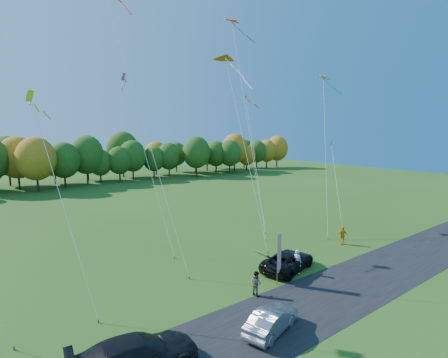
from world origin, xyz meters
TOP-DOWN VIEW (x-y plane):
  - ground at (0.00, 0.00)m, footprint 160.00×160.00m
  - asphalt_strip at (0.00, -4.00)m, footprint 90.00×6.00m
  - tree_line at (0.00, 55.00)m, footprint 116.00×12.00m
  - black_suv at (2.44, 0.72)m, footprint 5.89×3.77m
  - silver_sedan at (-4.80, -4.68)m, footprint 4.29×2.51m
  - dark_truck_a at (-12.17, -3.26)m, footprint 6.24×3.24m
  - person_tailgate_a at (2.50, -0.17)m, footprint 0.63×0.80m
  - person_tailgate_b at (-2.55, -0.94)m, footprint 0.67×0.85m
  - person_east at (11.39, 1.80)m, footprint 1.10×0.93m
  - feather_flag at (-0.06, -0.64)m, footprint 0.50×0.18m
  - kite_delta_blue at (-6.18, 8.86)m, footprint 4.29×10.70m
  - kite_parafoil_orange at (8.56, 12.93)m, footprint 6.77×12.39m
  - kite_delta_red at (4.89, 9.13)m, footprint 3.51×10.26m
  - kite_parafoil_rainbow at (14.68, 6.59)m, footprint 7.75×6.59m
  - kite_diamond_yellow at (-13.13, 4.98)m, footprint 2.42×6.41m
  - kite_diamond_white at (9.21, 12.22)m, footprint 3.45×7.41m
  - kite_diamond_pink at (-4.04, 12.45)m, footprint 1.45×8.68m
  - kite_diamond_blue_low at (14.55, 4.79)m, footprint 4.15×5.15m

SIDE VIEW (x-z plane):
  - ground at x=0.00m, z-range 0.00..0.00m
  - tree_line at x=0.00m, z-range -5.00..5.00m
  - asphalt_strip at x=0.00m, z-range 0.00..0.01m
  - silver_sedan at x=-4.80m, z-range 0.00..1.34m
  - black_suv at x=2.44m, z-range 0.00..1.51m
  - person_tailgate_b at x=-2.55m, z-range 0.00..1.69m
  - dark_truck_a at x=-12.17m, z-range 0.00..1.73m
  - person_east at x=11.39m, z-range 0.00..1.76m
  - person_tailgate_a at x=2.50m, z-range 0.00..1.92m
  - feather_flag at x=-0.06m, z-range 0.42..4.29m
  - kite_diamond_blue_low at x=14.55m, z-range -0.22..10.03m
  - kite_diamond_yellow at x=-13.13m, z-range -0.21..13.81m
  - kite_diamond_white at x=9.21m, z-range -0.30..15.93m
  - kite_diamond_pink at x=-4.04m, z-range -0.16..16.86m
  - kite_parafoil_rainbow at x=14.68m, z-range -0.15..17.85m
  - kite_delta_red at x=4.89m, z-range -0.23..20.15m
  - kite_parafoil_orange at x=8.56m, z-range -0.21..25.27m
  - kite_delta_blue at x=-6.18m, z-range -0.26..25.52m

